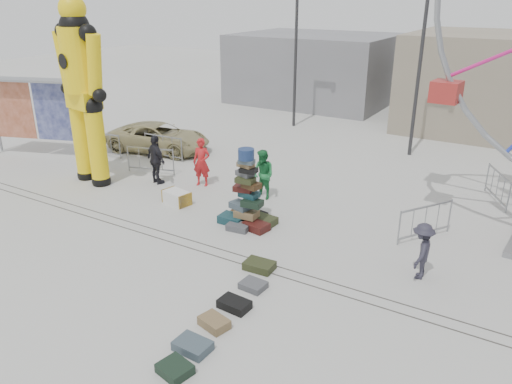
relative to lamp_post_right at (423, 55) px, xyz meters
The scene contains 26 objects.
ground 14.09m from the lamp_post_right, 103.39° to the right, with size 90.00×90.00×0.00m, color #9E9E99.
track_line_near 13.54m from the lamp_post_right, 104.01° to the right, with size 40.00×0.04×0.01m, color #47443F.
track_line_far 13.18m from the lamp_post_right, 104.46° to the right, with size 40.00×0.04×0.01m, color #47443F.
building_left 13.00m from the lamp_post_right, 135.30° to the left, with size 10.00×8.00×4.40m, color gray.
lamp_post_right is the anchor object (origin of this frame).
lamp_post_left 7.28m from the lamp_post_right, 164.05° to the left, with size 1.41×0.25×8.00m.
suitcase_tower 11.12m from the lamp_post_right, 104.23° to the right, with size 1.78×1.59×2.54m.
crash_test_dummy 14.01m from the lamp_post_right, 134.72° to the right, with size 2.84×1.25×7.12m.
banner_scaffold 17.10m from the lamp_post_right, 148.53° to the right, with size 4.80×2.35×3.48m.
steamer_trunk 12.22m from the lamp_post_right, 119.22° to the right, with size 0.98×0.57×0.46m, color silver.
row_case_0 13.15m from the lamp_post_right, 93.65° to the right, with size 0.80×0.55×0.22m, color #30361B.
row_case_1 13.97m from the lamp_post_right, 91.93° to the right, with size 0.62×0.51×0.17m, color #4F5156.
row_case_2 14.88m from the lamp_post_right, 91.54° to the right, with size 0.74×0.48×0.21m, color black.
row_case_3 15.67m from the lamp_post_right, 91.44° to the right, with size 0.67×0.46×0.22m, color olive.
row_case_4 16.51m from the lamp_post_right, 91.11° to the right, with size 0.76×0.54×0.21m, color #3F505B.
row_case_5 17.21m from the lamp_post_right, 90.63° to the right, with size 0.63×0.54×0.20m, color black.
barricade_dummy_a 14.66m from the lamp_post_right, 148.45° to the right, with size 2.00×0.10×1.10m, color gray, non-canonical shape.
barricade_dummy_b 11.96m from the lamp_post_right, 145.99° to the right, with size 2.00×0.10×1.10m, color gray, non-canonical shape.
barricade_dummy_c 12.39m from the lamp_post_right, 136.80° to the right, with size 2.00×0.10×1.10m, color gray, non-canonical shape.
barricade_wheel_front 9.46m from the lamp_post_right, 72.77° to the right, with size 2.00×0.10×1.10m, color gray, non-canonical shape.
barricade_wheel_back 6.88m from the lamp_post_right, 44.38° to the right, with size 2.00×0.10×1.10m, color gray, non-canonical shape.
pedestrian_red 10.61m from the lamp_post_right, 126.22° to the right, with size 0.68×0.45×1.87m, color red.
pedestrian_green 9.33m from the lamp_post_right, 112.12° to the right, with size 0.87×0.68×1.80m, color #1C7137.
pedestrian_black 12.12m from the lamp_post_right, 130.52° to the right, with size 1.13×0.47×1.93m, color black.
pedestrian_grey 11.58m from the lamp_post_right, 74.14° to the right, with size 0.99×0.57×1.53m, color #282633.
parked_suv 12.31m from the lamp_post_right, 151.84° to the right, with size 2.19×4.75×1.32m, color tan.
Camera 1 is at (8.29, -9.48, 6.97)m, focal length 35.00 mm.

